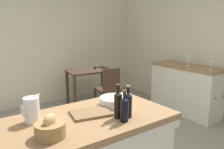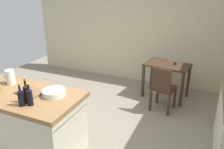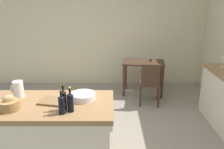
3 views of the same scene
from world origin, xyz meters
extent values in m
cube|color=beige|center=(0.00, 2.60, 1.30)|extent=(5.32, 0.12, 2.60)
cube|color=beige|center=(2.60, 0.00, 1.30)|extent=(0.12, 5.20, 2.60)
cube|color=olive|center=(-0.46, -0.58, 0.86)|extent=(1.55, 0.85, 0.06)
cube|color=beige|center=(-0.46, -0.58, 0.79)|extent=(1.53, 0.83, 0.08)
cube|color=olive|center=(2.26, 0.39, 0.91)|extent=(0.52, 1.37, 0.04)
cube|color=beige|center=(2.26, 0.39, 0.44)|extent=(0.49, 1.34, 0.89)
sphere|color=brown|center=(2.14, -0.30, 0.49)|extent=(0.03, 0.03, 0.03)
sphere|color=brown|center=(2.38, -0.30, 0.49)|extent=(0.03, 0.03, 0.03)
cube|color=#3D281C|center=(1.01, 1.89, 0.73)|extent=(0.97, 0.68, 0.04)
cube|color=#3D281C|center=(0.56, 1.70, 0.36)|extent=(0.06, 0.06, 0.71)
cube|color=#3D281C|center=(1.38, 1.59, 0.36)|extent=(0.06, 0.06, 0.71)
cube|color=#3D281C|center=(0.63, 2.19, 0.36)|extent=(0.06, 0.06, 0.71)
cube|color=#3D281C|center=(1.45, 2.07, 0.36)|extent=(0.06, 0.06, 0.71)
cylinder|color=black|center=(1.16, 1.92, 0.77)|extent=(0.04, 0.04, 0.05)
cube|color=#3D281C|center=(1.08, 1.33, 0.45)|extent=(0.45, 0.45, 0.04)
cube|color=#3D281C|center=(1.05, 1.15, 0.68)|extent=(0.36, 0.08, 0.42)
cube|color=#3D281C|center=(1.28, 1.48, 0.21)|extent=(0.05, 0.05, 0.43)
cube|color=#3D281C|center=(0.92, 1.54, 0.21)|extent=(0.05, 0.05, 0.43)
cube|color=#3D281C|center=(1.23, 1.13, 0.21)|extent=(0.05, 0.05, 0.43)
cube|color=#3D281C|center=(0.87, 1.18, 0.21)|extent=(0.05, 0.05, 0.43)
cylinder|color=white|center=(-0.89, -0.40, 1.00)|extent=(0.13, 0.13, 0.22)
cone|color=white|center=(-0.83, -0.40, 1.12)|extent=(0.07, 0.04, 0.06)
torus|color=white|center=(-0.96, -0.40, 1.01)|extent=(0.02, 0.10, 0.10)
cylinder|color=white|center=(-0.06, -0.45, 0.93)|extent=(0.31, 0.31, 0.08)
cylinder|color=olive|center=(-0.87, -0.74, 0.95)|extent=(0.23, 0.23, 0.11)
ellipsoid|color=tan|center=(-0.87, -0.74, 1.02)|extent=(0.14, 0.13, 0.10)
cube|color=brown|center=(-0.40, -0.54, 0.90)|extent=(0.40, 0.33, 0.02)
cylinder|color=black|center=(-0.16, -0.79, 0.99)|extent=(0.07, 0.07, 0.20)
cone|color=black|center=(-0.16, -0.79, 1.10)|extent=(0.07, 0.07, 0.02)
cylinder|color=black|center=(-0.16, -0.79, 1.15)|extent=(0.03, 0.03, 0.07)
cylinder|color=#B29933|center=(-0.16, -0.79, 1.18)|extent=(0.03, 0.03, 0.01)
cylinder|color=black|center=(-0.24, -0.75, 1.00)|extent=(0.07, 0.07, 0.21)
cone|color=black|center=(-0.24, -0.75, 1.12)|extent=(0.07, 0.07, 0.03)
cylinder|color=black|center=(-0.24, -0.75, 1.17)|extent=(0.03, 0.03, 0.08)
cylinder|color=#B29933|center=(-0.24, -0.75, 1.20)|extent=(0.03, 0.03, 0.01)
cylinder|color=black|center=(-0.25, -0.84, 0.99)|extent=(0.07, 0.07, 0.19)
cone|color=black|center=(-0.25, -0.84, 1.09)|extent=(0.07, 0.07, 0.02)
cylinder|color=black|center=(-0.25, -0.84, 1.14)|extent=(0.03, 0.03, 0.07)
cylinder|color=#B29933|center=(-0.25, -0.84, 1.17)|extent=(0.03, 0.03, 0.01)
cylinder|color=white|center=(2.25, -0.10, 0.94)|extent=(0.06, 0.06, 0.00)
cylinder|color=white|center=(2.25, -0.10, 0.97)|extent=(0.01, 0.01, 0.06)
cone|color=white|center=(2.25, -0.10, 1.04)|extent=(0.07, 0.07, 0.09)
cylinder|color=white|center=(2.28, 0.38, 0.94)|extent=(0.06, 0.06, 0.00)
cylinder|color=white|center=(2.28, 0.38, 0.98)|extent=(0.01, 0.01, 0.08)
cone|color=white|center=(2.28, 0.38, 1.07)|extent=(0.07, 0.07, 0.11)
cylinder|color=white|center=(2.26, 0.86, 0.94)|extent=(0.06, 0.06, 0.00)
cylinder|color=white|center=(2.26, 0.86, 0.97)|extent=(0.01, 0.01, 0.07)
cone|color=white|center=(2.26, 0.86, 1.06)|extent=(0.07, 0.07, 0.10)
camera|label=1|loc=(-1.43, -2.30, 1.71)|focal=37.55mm
camera|label=2|loc=(1.73, -2.61, 2.25)|focal=36.05mm
camera|label=3|loc=(0.30, -3.17, 2.11)|focal=37.81mm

